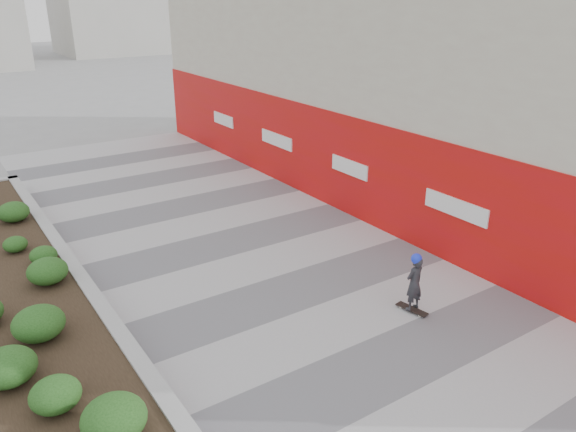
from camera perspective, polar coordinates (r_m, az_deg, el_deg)
name	(u,v)px	position (r m, az deg, el deg)	size (l,w,h in m)	color
ground	(475,418)	(10.00, 18.50, -18.91)	(160.00, 160.00, 0.00)	gray
walkway	(354,331)	(11.59, 6.74, -11.48)	(8.00, 36.00, 0.01)	#A8A8AD
building	(406,71)	(19.00, 11.92, 14.24)	(6.04, 24.08, 8.00)	beige
planter	(19,306)	(12.75, -25.66, -8.23)	(3.00, 18.00, 0.90)	#9E9EA0
manhole_cover	(373,323)	(11.88, 8.61, -10.70)	(0.44, 0.44, 0.01)	#595654
skateboarder	(414,283)	(12.07, 12.71, -6.64)	(0.46, 0.74, 1.37)	beige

